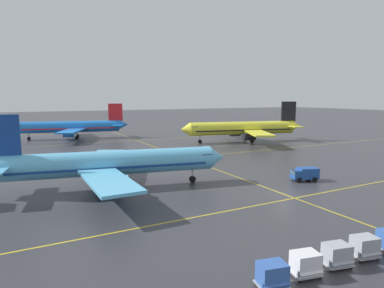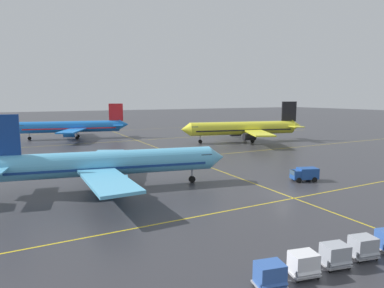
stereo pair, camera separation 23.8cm
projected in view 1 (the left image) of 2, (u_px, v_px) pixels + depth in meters
name	position (u px, v px, depth m)	size (l,w,h in m)	color
ground_plane	(284.00, 194.00, 44.80)	(600.00, 600.00, 0.00)	#333338
airliner_front_gate	(109.00, 163.00, 46.96)	(35.04, 29.79, 10.94)	#5BB7E5
airliner_second_row	(244.00, 128.00, 96.95)	(37.87, 32.18, 11.86)	yellow
airliner_third_row	(72.00, 127.00, 104.14)	(35.54, 30.18, 11.12)	blue
taxiway_markings	(156.00, 148.00, 86.32)	(142.07, 144.76, 0.01)	yellow
service_truck_red_van	(305.00, 174.00, 51.75)	(4.47, 3.14, 2.10)	#1E4793
baggage_cart_row_leftmost	(272.00, 275.00, 22.55)	(2.87, 2.06, 1.86)	#99999E
baggage_cart_row_second	(306.00, 264.00, 24.08)	(2.87, 2.06, 1.86)	#99999E
baggage_cart_row_middle	(337.00, 255.00, 25.45)	(2.87, 2.06, 1.86)	#99999E
baggage_cart_row_fourth	(365.00, 247.00, 26.84)	(2.87, 2.06, 1.86)	#99999E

